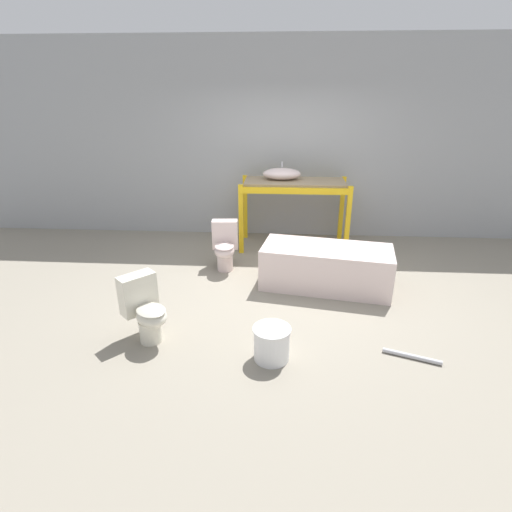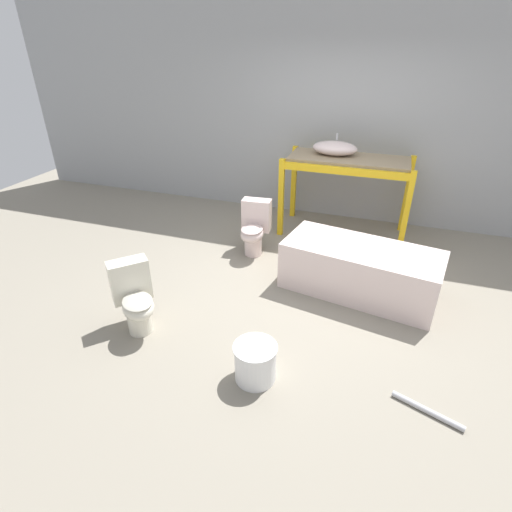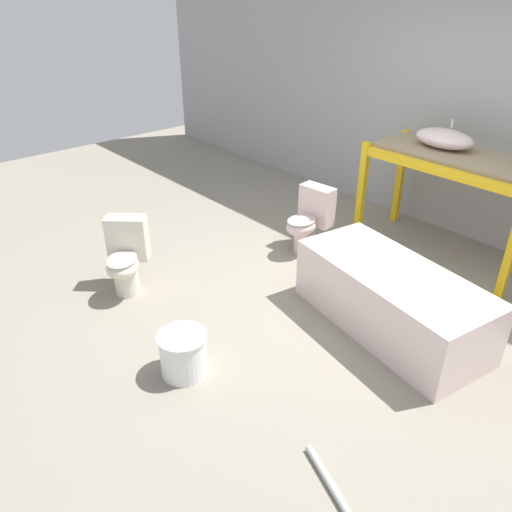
% 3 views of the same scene
% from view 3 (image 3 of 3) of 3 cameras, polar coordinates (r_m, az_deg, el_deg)
% --- Properties ---
extents(ground_plane, '(12.00, 12.00, 0.00)m').
position_cam_3_polar(ground_plane, '(4.61, 8.60, -4.76)').
color(ground_plane, gray).
extents(warehouse_wall_rear, '(10.80, 0.08, 3.20)m').
position_cam_3_polar(warehouse_wall_rear, '(5.74, 24.55, 17.20)').
color(warehouse_wall_rear, '#9EA0A3').
rests_on(warehouse_wall_rear, ground_plane).
extents(shelving_rack, '(1.70, 0.78, 1.08)m').
position_cam_3_polar(shelving_rack, '(5.28, 21.80, 8.91)').
color(shelving_rack, yellow).
rests_on(shelving_rack, ground_plane).
extents(sink_basin, '(0.59, 0.37, 0.26)m').
position_cam_3_polar(sink_basin, '(5.34, 20.73, 12.44)').
color(sink_basin, silver).
rests_on(sink_basin, shelving_rack).
extents(bathtub_main, '(1.73, 0.98, 0.55)m').
position_cam_3_polar(bathtub_main, '(4.18, 15.22, -4.29)').
color(bathtub_main, silver).
rests_on(bathtub_main, ground_plane).
extents(toilet_near, '(0.59, 0.58, 0.68)m').
position_cam_3_polar(toilet_near, '(4.66, -14.69, -0.05)').
color(toilet_near, silver).
rests_on(toilet_near, ground_plane).
extents(toilet_far, '(0.38, 0.53, 0.68)m').
position_cam_3_polar(toilet_far, '(5.23, 6.04, 4.15)').
color(toilet_far, silver).
rests_on(toilet_far, ground_plane).
extents(bucket_white, '(0.36, 0.36, 0.33)m').
position_cam_3_polar(bucket_white, '(3.71, -8.32, -10.93)').
color(bucket_white, white).
rests_on(bucket_white, ground_plane).
extents(loose_pipe, '(0.52, 0.22, 0.05)m').
position_cam_3_polar(loose_pipe, '(3.16, 8.46, -24.31)').
color(loose_pipe, '#B7B7BC').
rests_on(loose_pipe, ground_plane).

